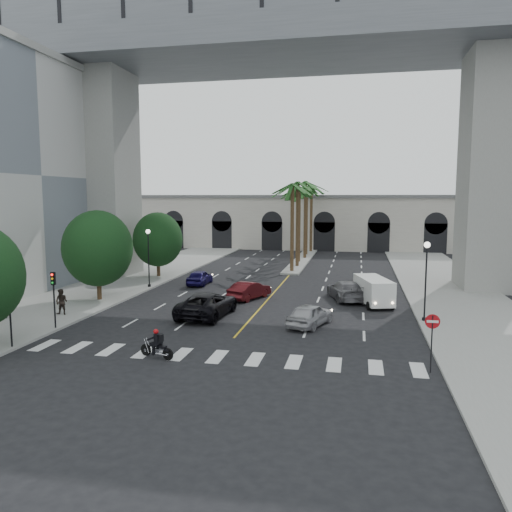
# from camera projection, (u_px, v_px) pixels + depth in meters

# --- Properties ---
(ground) EXTENTS (140.00, 140.00, 0.00)m
(ground) POSITION_uv_depth(u_px,v_px,m) (225.00, 348.00, 27.29)
(ground) COLOR black
(ground) RESTS_ON ground
(sidewalk_left) EXTENTS (8.00, 100.00, 0.15)m
(sidewalk_left) POSITION_uv_depth(u_px,v_px,m) (107.00, 288.00, 44.86)
(sidewalk_left) COLOR gray
(sidewalk_left) RESTS_ON ground
(sidewalk_right) EXTENTS (8.00, 100.00, 0.15)m
(sidewalk_right) POSITION_uv_depth(u_px,v_px,m) (461.00, 302.00, 38.88)
(sidewalk_right) COLOR gray
(sidewalk_right) RESTS_ON ground
(median) EXTENTS (2.00, 24.00, 0.20)m
(median) POSITION_uv_depth(u_px,v_px,m) (302.00, 260.00, 64.24)
(median) COLOR gray
(median) RESTS_ON ground
(pier_building) EXTENTS (71.00, 10.50, 8.50)m
(pier_building) POSITION_uv_depth(u_px,v_px,m) (314.00, 221.00, 80.28)
(pier_building) COLOR silver
(pier_building) RESTS_ON ground
(bridge) EXTENTS (75.00, 13.00, 26.00)m
(bridge) POSITION_uv_depth(u_px,v_px,m) (322.00, 84.00, 45.81)
(bridge) COLOR gray
(bridge) RESTS_ON ground
(palm_a) EXTENTS (3.20, 3.20, 10.30)m
(palm_a) POSITION_uv_depth(u_px,v_px,m) (292.00, 189.00, 53.45)
(palm_a) COLOR #47331E
(palm_a) RESTS_ON ground
(palm_b) EXTENTS (3.20, 3.20, 10.60)m
(palm_b) POSITION_uv_depth(u_px,v_px,m) (298.00, 187.00, 57.28)
(palm_b) COLOR #47331E
(palm_b) RESTS_ON ground
(palm_c) EXTENTS (3.20, 3.20, 10.10)m
(palm_c) POSITION_uv_depth(u_px,v_px,m) (299.00, 191.00, 61.29)
(palm_c) COLOR #47331E
(palm_c) RESTS_ON ground
(palm_d) EXTENTS (3.20, 3.20, 10.90)m
(palm_d) POSITION_uv_depth(u_px,v_px,m) (306.00, 186.00, 65.02)
(palm_d) COLOR #47331E
(palm_d) RESTS_ON ground
(palm_e) EXTENTS (3.20, 3.20, 10.40)m
(palm_e) POSITION_uv_depth(u_px,v_px,m) (307.00, 190.00, 69.02)
(palm_e) COLOR #47331E
(palm_e) RESTS_ON ground
(palm_f) EXTENTS (3.20, 3.20, 10.70)m
(palm_f) POSITION_uv_depth(u_px,v_px,m) (312.00, 188.00, 72.82)
(palm_f) COLOR #47331E
(palm_f) RESTS_ON ground
(street_tree_mid) EXTENTS (5.44, 5.44, 7.21)m
(street_tree_mid) POSITION_uv_depth(u_px,v_px,m) (98.00, 248.00, 39.11)
(street_tree_mid) COLOR #382616
(street_tree_mid) RESTS_ON ground
(street_tree_far) EXTENTS (5.04, 5.04, 6.68)m
(street_tree_far) POSITION_uv_depth(u_px,v_px,m) (158.00, 239.00, 50.82)
(street_tree_far) COLOR #382616
(street_tree_far) RESTS_ON ground
(lamp_post_left_far) EXTENTS (0.40, 0.40, 5.35)m
(lamp_post_left_far) POSITION_uv_depth(u_px,v_px,m) (149.00, 253.00, 44.74)
(lamp_post_left_far) COLOR black
(lamp_post_left_far) RESTS_ON ground
(lamp_post_right) EXTENTS (0.40, 0.40, 5.35)m
(lamp_post_right) POSITION_uv_depth(u_px,v_px,m) (426.00, 274.00, 32.42)
(lamp_post_right) COLOR black
(lamp_post_right) RESTS_ON ground
(traffic_signal_near) EXTENTS (0.25, 0.18, 3.65)m
(traffic_signal_near) POSITION_uv_depth(u_px,v_px,m) (9.00, 304.00, 26.81)
(traffic_signal_near) COLOR black
(traffic_signal_near) RESTS_ON ground
(traffic_signal_far) EXTENTS (0.25, 0.18, 3.65)m
(traffic_signal_far) POSITION_uv_depth(u_px,v_px,m) (54.00, 290.00, 30.70)
(traffic_signal_far) COLOR black
(traffic_signal_far) RESTS_ON ground
(motorcycle_rider) EXTENTS (2.03, 0.83, 1.52)m
(motorcycle_rider) POSITION_uv_depth(u_px,v_px,m) (157.00, 345.00, 25.54)
(motorcycle_rider) COLOR black
(motorcycle_rider) RESTS_ON ground
(car_a) EXTENTS (3.03, 4.63, 1.47)m
(car_a) POSITION_uv_depth(u_px,v_px,m) (310.00, 315.00, 31.93)
(car_a) COLOR #A7A6AB
(car_a) RESTS_ON ground
(car_b) EXTENTS (3.01, 4.60, 1.43)m
(car_b) POSITION_uv_depth(u_px,v_px,m) (249.00, 290.00, 40.33)
(car_b) COLOR #450D11
(car_b) RESTS_ON ground
(car_c) EXTENTS (3.32, 6.32, 1.70)m
(car_c) POSITION_uv_depth(u_px,v_px,m) (207.00, 304.00, 34.47)
(car_c) COLOR black
(car_c) RESTS_ON ground
(car_d) EXTENTS (3.61, 5.73, 1.55)m
(car_d) POSITION_uv_depth(u_px,v_px,m) (346.00, 290.00, 40.01)
(car_d) COLOR slate
(car_d) RESTS_ON ground
(car_e) EXTENTS (1.71, 4.14, 1.41)m
(car_e) POSITION_uv_depth(u_px,v_px,m) (200.00, 277.00, 46.83)
(car_e) COLOR #17104E
(car_e) RESTS_ON ground
(cargo_van) EXTENTS (3.09, 5.20, 2.08)m
(cargo_van) POSITION_uv_depth(u_px,v_px,m) (374.00, 290.00, 38.00)
(cargo_van) COLOR silver
(cargo_van) RESTS_ON ground
(pedestrian_a) EXTENTS (0.75, 0.64, 1.75)m
(pedestrian_a) POSITION_uv_depth(u_px,v_px,m) (3.00, 305.00, 33.31)
(pedestrian_a) COLOR black
(pedestrian_a) RESTS_ON sidewalk_left
(pedestrian_b) EXTENTS (0.88, 0.69, 1.79)m
(pedestrian_b) POSITION_uv_depth(u_px,v_px,m) (62.00, 302.00, 34.30)
(pedestrian_b) COLOR black
(pedestrian_b) RESTS_ON sidewalk_left
(do_not_enter_sign) EXTENTS (0.69, 0.06, 2.81)m
(do_not_enter_sign) POSITION_uv_depth(u_px,v_px,m) (432.00, 330.00, 23.26)
(do_not_enter_sign) COLOR black
(do_not_enter_sign) RESTS_ON ground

